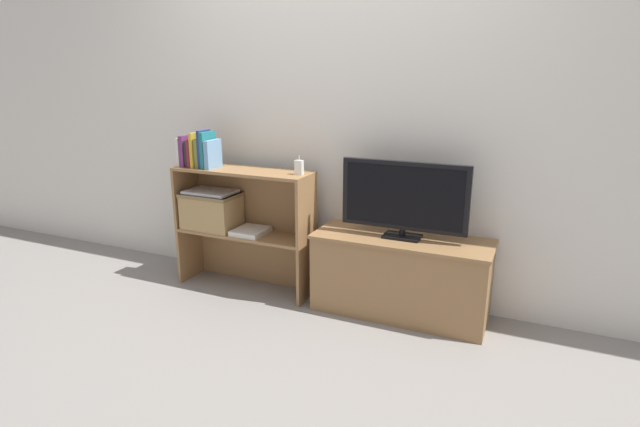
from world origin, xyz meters
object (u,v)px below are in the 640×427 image
Objects in this scene: book_plum at (187,151)px; magazine_stack at (251,231)px; book_ivory at (183,152)px; tv at (404,198)px; tv_stand at (400,276)px; baby_monitor at (299,167)px; book_olive at (201,153)px; book_skyblue at (213,154)px; book_charcoal at (191,153)px; book_maroon at (194,153)px; book_mustard at (197,150)px; laptop at (211,192)px; book_teal at (208,150)px; book_navy at (204,149)px; storage_basket_left at (212,209)px.

book_plum is 0.90× the size of magazine_stack.
magazine_stack is at bearing 2.58° from book_ivory.
tv_stand is at bearing 90.00° from tv.
baby_monitor is at bearing 2.67° from book_plum.
book_olive is 0.09m from book_skyblue.
book_olive is at bearing 0.00° from book_charcoal.
book_maroon is 0.04m from book_mustard.
tv is at bearing 4.08° from baby_monitor.
book_maroon is 0.65m from magazine_stack.
book_olive is 1.57× the size of baby_monitor.
tv_stand is 0.50m from tv.
baby_monitor is (0.77, 0.04, -0.05)m from book_maroon.
book_ivory is 0.06m from book_charcoal.
laptop is at bearing 156.84° from book_skyblue.
book_charcoal is 0.18m from book_skyblue.
book_teal is (0.21, 0.00, 0.02)m from book_ivory.
laptop is at bearing 64.03° from book_navy.
laptop is at bearing 7.20° from book_ivory.
baby_monitor is at bearing 3.11° from book_olive.
book_ivory is at bearing 180.00° from book_plum.
book_navy reaches higher than tv_stand.
book_ivory is at bearing 180.00° from book_maroon.
baby_monitor is (0.83, 0.04, -0.06)m from book_plum.
book_mustard is at bearing 180.00° from book_navy.
laptop is at bearing 126.68° from book_teal.
book_mustard reaches higher than book_charcoal.
tv_stand is 1.45m from book_skyblue.
book_navy is (0.11, 0.00, 0.04)m from book_charcoal.
book_olive is 0.76× the size of book_navy.
book_mustard is 0.93× the size of book_navy.
book_ivory is (-1.52, -0.09, 0.68)m from tv_stand.
tv_stand is at bearing 3.36° from book_plum.
tv_stand is at bearing 3.43° from book_charcoal.
book_skyblue reaches higher than storage_basket_left.
book_olive is at bearing -176.36° from tv_stand.
laptop is (0.10, 0.02, -0.26)m from book_maroon.
book_maroon reaches higher than storage_basket_left.
tv is 4.04× the size of book_maroon.
book_ivory is at bearing 180.00° from book_teal.
book_plum is (-1.49, -0.09, 0.20)m from tv.
book_navy is at bearing -176.76° from baby_monitor.
book_teal is at bearing -175.62° from magazine_stack.
book_ivory is (-1.52, -0.09, 0.19)m from tv.
book_charcoal reaches higher than laptop.
tv is at bearing 3.50° from book_mustard.
baby_monitor is at bearing 3.59° from book_skyblue.
book_navy is at bearing 0.00° from book_plum.
book_skyblue is 0.57× the size of laptop.
book_navy reaches higher than book_charcoal.
book_navy is (0.06, 0.00, 0.01)m from book_mustard.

